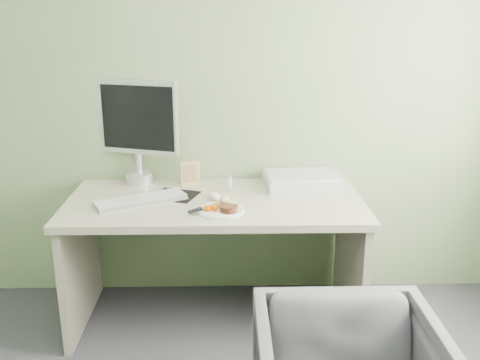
{
  "coord_description": "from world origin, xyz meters",
  "views": [
    {
      "loc": [
        0.08,
        -1.1,
        1.7
      ],
      "look_at": [
        0.13,
        1.5,
        0.88
      ],
      "focal_mm": 40.0,
      "sensor_mm": 36.0,
      "label": 1
    }
  ],
  "objects_px": {
    "desk": "(216,231)",
    "plate": "(221,211)",
    "monitor": "(137,126)",
    "scanner": "(302,181)"
  },
  "relations": [
    {
      "from": "plate",
      "to": "desk",
      "type": "bearing_deg",
      "value": 100.81
    },
    {
      "from": "desk",
      "to": "plate",
      "type": "relative_size",
      "value": 6.8
    },
    {
      "from": "desk",
      "to": "scanner",
      "type": "xyz_separation_m",
      "value": [
        0.5,
        0.22,
        0.22
      ]
    },
    {
      "from": "scanner",
      "to": "desk",
      "type": "bearing_deg",
      "value": -161.96
    },
    {
      "from": "desk",
      "to": "monitor",
      "type": "xyz_separation_m",
      "value": [
        -0.45,
        0.32,
        0.52
      ]
    },
    {
      "from": "plate",
      "to": "monitor",
      "type": "height_order",
      "value": "monitor"
    },
    {
      "from": "desk",
      "to": "plate",
      "type": "distance_m",
      "value": 0.27
    },
    {
      "from": "desk",
      "to": "monitor",
      "type": "bearing_deg",
      "value": 145.02
    },
    {
      "from": "plate",
      "to": "monitor",
      "type": "distance_m",
      "value": 0.77
    },
    {
      "from": "monitor",
      "to": "desk",
      "type": "bearing_deg",
      "value": -17.36
    }
  ]
}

